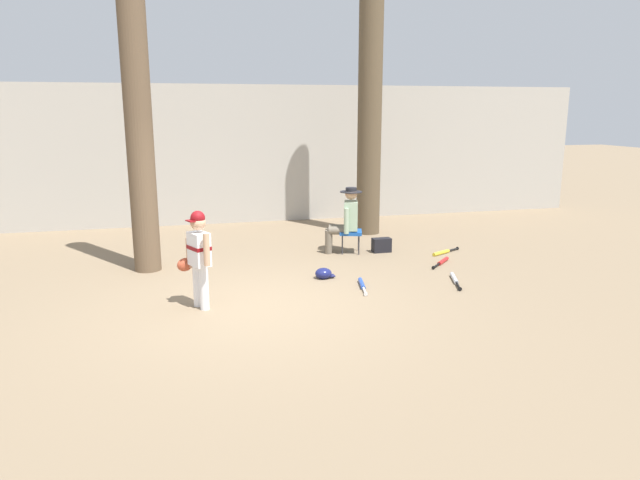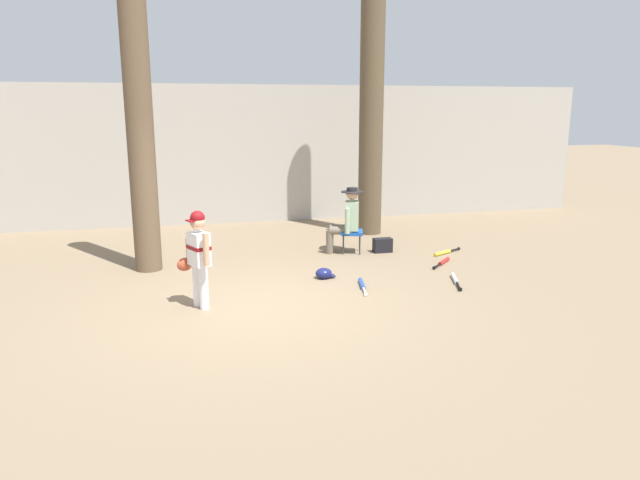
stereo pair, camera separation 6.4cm
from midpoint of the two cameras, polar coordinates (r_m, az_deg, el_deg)
ground_plane at (r=7.84m, az=-6.17°, el=-6.58°), size 60.00×60.00×0.00m
concrete_back_wall at (r=13.61m, az=-9.83°, el=8.21°), size 18.00×0.36×3.12m
tree_near_player at (r=9.65m, az=-17.06°, el=11.18°), size 0.68×0.68×5.54m
tree_behind_spectator at (r=12.20m, az=5.19°, el=12.43°), size 0.66×0.66×5.70m
young_ballplayer at (r=7.76m, az=-11.61°, el=-1.24°), size 0.47×0.55×1.31m
folding_stool at (r=10.65m, az=3.28°, el=0.68°), size 0.50×0.50×0.41m
seated_spectator at (r=10.60m, az=2.77°, el=2.14°), size 0.68×0.53×1.20m
handbag_beside_stool at (r=10.78m, az=6.30°, el=-0.51°), size 0.34×0.19×0.26m
bat_aluminum_silver at (r=9.16m, az=13.28°, el=-3.80°), size 0.31×0.78×0.07m
bat_red_barrel at (r=10.16m, az=12.10°, el=-2.11°), size 0.55×0.56×0.07m
bat_yellow_trainer at (r=10.83m, az=12.21°, el=-1.20°), size 0.67×0.40×0.07m
bat_blue_youth at (r=8.68m, az=4.36°, el=-4.39°), size 0.21×0.73×0.07m
batting_helmet_navy at (r=9.08m, az=0.58°, el=-3.30°), size 0.31×0.24×0.18m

